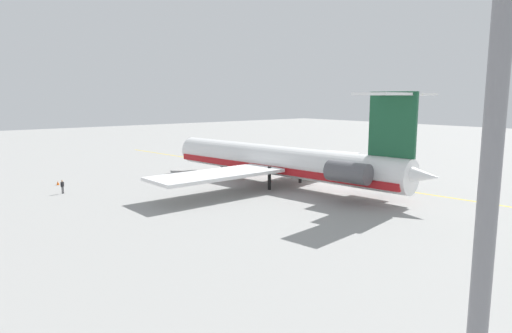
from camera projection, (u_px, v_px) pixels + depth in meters
ground at (314, 183)px, 63.28m from camera, size 282.14×282.14×0.00m
main_jetliner at (285, 161)px, 60.35m from camera, size 43.43×38.43×12.65m
ground_crew_near_nose at (307, 155)px, 85.39m from camera, size 0.43×0.27×1.71m
ground_crew_near_tail at (267, 151)px, 90.98m from camera, size 0.29×0.43×1.78m
ground_crew_portside at (62, 185)px, 55.89m from camera, size 0.28×0.44×1.76m
safety_cone_nose at (58, 183)px, 61.60m from camera, size 0.40×0.40×0.55m
taxiway_centreline at (320, 178)px, 67.03m from camera, size 104.69×12.41×0.01m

